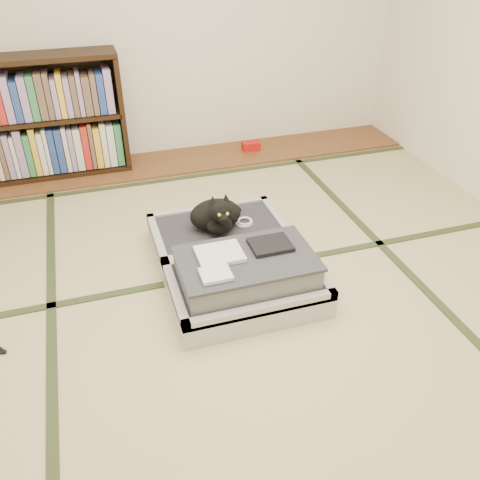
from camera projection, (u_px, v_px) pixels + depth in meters
name	position (u px, v px, depth m)	size (l,w,h in m)	color
floor	(251.00, 316.00, 2.66)	(4.50, 4.50, 0.00)	tan
wood_strip	(175.00, 162.00, 4.25)	(4.00, 0.50, 0.02)	brown
red_item	(251.00, 146.00, 4.42)	(0.15, 0.09, 0.07)	#AC110D
room_shell	(256.00, 17.00, 1.86)	(4.50, 4.50, 4.50)	white
tatami_borders	(225.00, 263.00, 3.06)	(4.00, 4.50, 0.01)	#2D381E
bookcase	(36.00, 121.00, 3.81)	(1.30, 0.30, 0.92)	black
suitcase	(234.00, 262.00, 2.88)	(0.81, 1.07, 0.32)	#AAAAAF
cat	(217.00, 215.00, 3.02)	(0.36, 0.36, 0.29)	black
cable_coil	(244.00, 222.00, 3.14)	(0.11, 0.11, 0.03)	white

